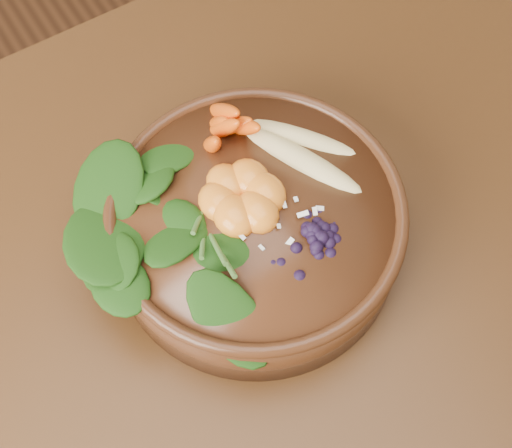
{
  "coord_description": "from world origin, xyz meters",
  "views": [
    {
      "loc": [
        -0.19,
        -0.29,
        1.5
      ],
      "look_at": [
        0.01,
        0.03,
        0.8
      ],
      "focal_mm": 50.0,
      "sensor_mm": 36.0,
      "label": 1
    }
  ],
  "objects_px": {
    "kale_heap": "(175,199)",
    "carrot_cluster": "(222,109)",
    "stoneware_bowl": "(256,228)",
    "blueberry_pile": "(312,230)",
    "banana_halves": "(302,140)",
    "mandarin_cluster": "(242,190)",
    "dining_table": "(263,294)"
  },
  "relations": [
    {
      "from": "banana_halves",
      "to": "kale_heap",
      "type": "bearing_deg",
      "value": 156.45
    },
    {
      "from": "kale_heap",
      "to": "stoneware_bowl",
      "type": "bearing_deg",
      "value": -30.97
    },
    {
      "from": "dining_table",
      "to": "stoneware_bowl",
      "type": "distance_m",
      "value": 0.14
    },
    {
      "from": "banana_halves",
      "to": "blueberry_pile",
      "type": "distance_m",
      "value": 0.12
    },
    {
      "from": "carrot_cluster",
      "to": "mandarin_cluster",
      "type": "xyz_separation_m",
      "value": [
        -0.03,
        -0.08,
        -0.03
      ]
    },
    {
      "from": "stoneware_bowl",
      "to": "carrot_cluster",
      "type": "height_order",
      "value": "carrot_cluster"
    },
    {
      "from": "banana_halves",
      "to": "mandarin_cluster",
      "type": "bearing_deg",
      "value": 170.25
    },
    {
      "from": "mandarin_cluster",
      "to": "carrot_cluster",
      "type": "bearing_deg",
      "value": 72.36
    },
    {
      "from": "banana_halves",
      "to": "dining_table",
      "type": "bearing_deg",
      "value": -166.64
    },
    {
      "from": "dining_table",
      "to": "carrot_cluster",
      "type": "relative_size",
      "value": 17.78
    },
    {
      "from": "kale_heap",
      "to": "mandarin_cluster",
      "type": "xyz_separation_m",
      "value": [
        0.07,
        -0.02,
        -0.01
      ]
    },
    {
      "from": "mandarin_cluster",
      "to": "blueberry_pile",
      "type": "bearing_deg",
      "value": -67.1
    },
    {
      "from": "mandarin_cluster",
      "to": "blueberry_pile",
      "type": "height_order",
      "value": "blueberry_pile"
    },
    {
      "from": "carrot_cluster",
      "to": "banana_halves",
      "type": "relative_size",
      "value": 0.49
    },
    {
      "from": "carrot_cluster",
      "to": "dining_table",
      "type": "bearing_deg",
      "value": -123.76
    },
    {
      "from": "carrot_cluster",
      "to": "mandarin_cluster",
      "type": "distance_m",
      "value": 0.09
    },
    {
      "from": "dining_table",
      "to": "carrot_cluster",
      "type": "height_order",
      "value": "carrot_cluster"
    },
    {
      "from": "carrot_cluster",
      "to": "blueberry_pile",
      "type": "xyz_separation_m",
      "value": [
        0.01,
        -0.16,
        -0.02
      ]
    },
    {
      "from": "stoneware_bowl",
      "to": "mandarin_cluster",
      "type": "relative_size",
      "value": 3.15
    },
    {
      "from": "kale_heap",
      "to": "mandarin_cluster",
      "type": "relative_size",
      "value": 2.07
    },
    {
      "from": "dining_table",
      "to": "carrot_cluster",
      "type": "distance_m",
      "value": 0.26
    },
    {
      "from": "mandarin_cluster",
      "to": "blueberry_pile",
      "type": "relative_size",
      "value": 0.69
    },
    {
      "from": "dining_table",
      "to": "kale_heap",
      "type": "bearing_deg",
      "value": 134.41
    },
    {
      "from": "stoneware_bowl",
      "to": "blueberry_pile",
      "type": "distance_m",
      "value": 0.09
    },
    {
      "from": "dining_table",
      "to": "stoneware_bowl",
      "type": "height_order",
      "value": "stoneware_bowl"
    },
    {
      "from": "kale_heap",
      "to": "carrot_cluster",
      "type": "distance_m",
      "value": 0.11
    },
    {
      "from": "dining_table",
      "to": "carrot_cluster",
      "type": "xyz_separation_m",
      "value": [
        0.03,
        0.13,
        0.23
      ]
    },
    {
      "from": "blueberry_pile",
      "to": "stoneware_bowl",
      "type": "bearing_deg",
      "value": 115.03
    },
    {
      "from": "carrot_cluster",
      "to": "banana_halves",
      "type": "height_order",
      "value": "carrot_cluster"
    },
    {
      "from": "kale_heap",
      "to": "carrot_cluster",
      "type": "bearing_deg",
      "value": 32.68
    },
    {
      "from": "dining_table",
      "to": "blueberry_pile",
      "type": "relative_size",
      "value": 10.61
    },
    {
      "from": "stoneware_bowl",
      "to": "kale_heap",
      "type": "height_order",
      "value": "kale_heap"
    }
  ]
}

